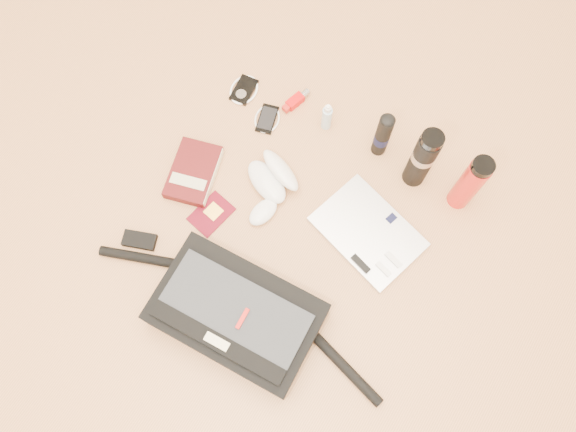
% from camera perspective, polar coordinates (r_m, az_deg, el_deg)
% --- Properties ---
extents(ground, '(4.00, 4.00, 0.00)m').
position_cam_1_polar(ground, '(1.75, -2.32, -3.29)').
color(ground, tan).
rests_on(ground, ground).
extents(messenger_bag, '(0.95, 0.32, 0.13)m').
position_cam_1_polar(messenger_bag, '(1.65, -5.33, -9.90)').
color(messenger_bag, black).
rests_on(messenger_bag, ground).
extents(laptop, '(0.37, 0.30, 0.03)m').
position_cam_1_polar(laptop, '(1.77, 8.13, -1.68)').
color(laptop, silver).
rests_on(laptop, ground).
extents(book, '(0.19, 0.24, 0.04)m').
position_cam_1_polar(book, '(1.84, -9.55, 4.39)').
color(book, '#450D0E').
rests_on(book, ground).
extents(passport, '(0.12, 0.15, 0.01)m').
position_cam_1_polar(passport, '(1.79, -7.79, 0.22)').
color(passport, '#540411').
rests_on(passport, ground).
extents(mouse, '(0.08, 0.12, 0.04)m').
position_cam_1_polar(mouse, '(1.77, -2.54, 0.41)').
color(mouse, white).
rests_on(mouse, ground).
extents(sunglasses_case, '(0.21, 0.20, 0.10)m').
position_cam_1_polar(sunglasses_case, '(1.79, -1.48, 4.07)').
color(sunglasses_case, white).
rests_on(sunglasses_case, ground).
extents(ipod, '(0.10, 0.11, 0.01)m').
position_cam_1_polar(ipod, '(1.98, -4.50, 12.64)').
color(ipod, black).
rests_on(ipod, ground).
extents(phone, '(0.11, 0.12, 0.01)m').
position_cam_1_polar(phone, '(1.92, -2.13, 9.83)').
color(phone, black).
rests_on(phone, ground).
extents(inhaler, '(0.05, 0.11, 0.03)m').
position_cam_1_polar(inhaler, '(1.94, 0.82, 11.65)').
color(inhaler, '#C2090B').
rests_on(inhaler, ground).
extents(spray_bottle, '(0.04, 0.04, 0.13)m').
position_cam_1_polar(spray_bottle, '(1.86, 3.96, 9.96)').
color(spray_bottle, '#AACBE3').
rests_on(spray_bottle, ground).
extents(aerosol_can, '(0.05, 0.05, 0.21)m').
position_cam_1_polar(aerosol_can, '(1.80, 9.61, 8.15)').
color(aerosol_can, black).
rests_on(aerosol_can, ground).
extents(thermos_black, '(0.09, 0.09, 0.28)m').
position_cam_1_polar(thermos_black, '(1.75, 13.50, 5.71)').
color(thermos_black, black).
rests_on(thermos_black, ground).
extents(thermos_red, '(0.08, 0.08, 0.26)m').
position_cam_1_polar(thermos_red, '(1.76, 17.98, 3.18)').
color(thermos_red, red).
rests_on(thermos_red, ground).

